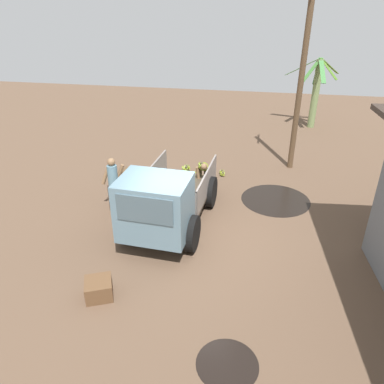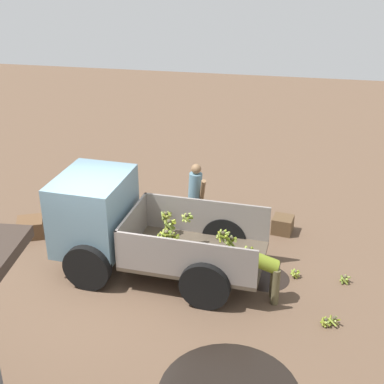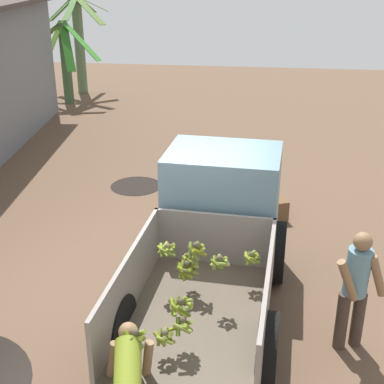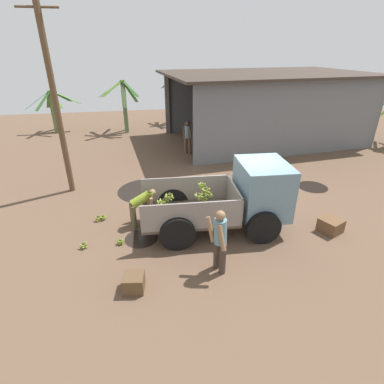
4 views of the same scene
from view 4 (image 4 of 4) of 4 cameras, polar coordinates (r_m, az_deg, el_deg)
The scene contains 19 objects.
ground at distance 9.78m, azimuth 9.11°, elevation -3.93°, with size 36.00×36.00×0.00m, color brown.
mud_patch_0 at distance 12.29m, azimuth 21.99°, elevation 0.91°, with size 1.11×1.11×0.01m, color black.
mud_patch_1 at distance 8.56m, azimuth -9.62°, elevation -8.71°, with size 0.93×0.93×0.01m, color black.
mud_patch_2 at distance 11.25m, azimuth -8.57°, elevation 0.31°, with size 2.15×2.15×0.01m, color black.
cargo_truck at distance 8.64m, azimuth 10.01°, elevation -0.56°, with size 4.20×2.19×1.95m.
warehouse_shed at distance 17.64m, azimuth 15.43°, elevation 17.97°, with size 11.23×7.72×3.60m.
utility_pole at distance 11.11m, azimuth -24.58°, elevation 15.42°, with size 1.20×0.20×6.29m.
banana_palm_0 at distance 21.19m, azimuth -2.21°, elevation 17.87°, with size 2.83×2.38×3.41m.
banana_palm_1 at distance 20.62m, azimuth -24.80°, elevation 13.96°, with size 3.13×2.53×2.48m.
banana_palm_4 at distance 19.04m, azimuth -12.83°, elevation 16.10°, with size 2.36×2.53×3.07m.
person_foreground_visitor at distance 6.88m, azimuth 5.30°, elevation -8.85°, with size 0.51×0.69×1.63m.
person_worker_loading at distance 8.83m, azimuth -9.81°, elevation -2.39°, with size 0.81×0.57×1.11m.
person_bystander_near_shed at distance 14.89m, azimuth -0.85°, elevation 10.66°, with size 0.51×0.46×1.60m.
banana_bunch_on_ground_0 at distance 8.41m, azimuth -13.50°, elevation -9.09°, with size 0.21×0.21×0.17m.
banana_bunch_on_ground_1 at distance 9.62m, azimuth -17.46°, elevation -4.70°, with size 0.22×0.22×0.19m.
banana_bunch_on_ground_2 at distance 9.65m, azimuth -16.60°, elevation -4.63°, with size 0.20×0.20×0.16m.
banana_bunch_on_ground_3 at distance 8.54m, azimuth -19.96°, elevation -9.44°, with size 0.22×0.21×0.18m.
wooden_crate_0 at distance 6.94m, azimuth -11.03°, elevation -16.54°, with size 0.45×0.45×0.38m, color brown.
wooden_crate_1 at distance 9.51m, azimuth 24.90°, elevation -5.80°, with size 0.56×0.56×0.40m, color brown.
Camera 4 is at (-3.11, -7.91, 4.83)m, focal length 28.00 mm.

